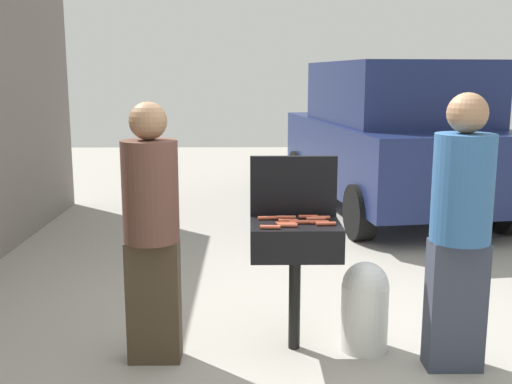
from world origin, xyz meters
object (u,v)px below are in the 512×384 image
object	(u,v)px
hot_dog_5	(288,221)
hot_dog_10	(286,224)
hot_dog_0	(326,224)
hot_dog_4	(270,227)
propane_tank	(365,304)
bbq_grill	(295,244)
person_right	(460,224)
hot_dog_9	(286,217)
hot_dog_3	(299,222)
hot_dog_11	(319,222)
parked_minivan	(390,136)
person_left	(151,225)
hot_dog_7	(308,217)
hot_dog_2	(316,219)
hot_dog_8	(320,218)
hot_dog_1	(267,218)
hot_dog_6	(287,225)

from	to	relation	value
hot_dog_5	hot_dog_10	size ratio (longest dim) A/B	1.00
hot_dog_0	hot_dog_10	xyz separation A→B (m)	(-0.26, 0.00, 0.00)
hot_dog_4	propane_tank	bearing A→B (deg)	11.57
bbq_grill	person_right	size ratio (longest dim) A/B	0.50
bbq_grill	hot_dog_0	distance (m)	0.26
hot_dog_9	person_right	world-z (taller)	person_right
hot_dog_5	person_right	xyz separation A→B (m)	(1.04, -0.31, 0.05)
hot_dog_3	hot_dog_4	world-z (taller)	same
hot_dog_11	parked_minivan	world-z (taller)	parked_minivan
hot_dog_5	propane_tank	xyz separation A→B (m)	(0.52, -0.04, -0.58)
person_left	hot_dog_7	bearing A→B (deg)	2.46
hot_dog_9	person_left	distance (m)	0.92
hot_dog_2	person_right	bearing A→B (deg)	-23.44
hot_dog_8	hot_dog_9	size ratio (longest dim) A/B	1.00
hot_dog_1	hot_dog_3	size ratio (longest dim) A/B	1.00
hot_dog_8	hot_dog_10	size ratio (longest dim) A/B	1.00
hot_dog_1	hot_dog_3	distance (m)	0.24
hot_dog_9	hot_dog_11	distance (m)	0.25
hot_dog_4	hot_dog_10	distance (m)	0.14
bbq_grill	parked_minivan	bearing A→B (deg)	69.64
hot_dog_5	hot_dog_9	xyz separation A→B (m)	(-0.01, 0.10, 0.00)
hot_dog_3	hot_dog_9	xyz separation A→B (m)	(-0.08, 0.14, 0.00)
person_right	hot_dog_2	bearing A→B (deg)	-40.27
propane_tank	bbq_grill	bearing A→B (deg)	177.32
hot_dog_9	hot_dog_2	bearing A→B (deg)	-11.88
person_right	propane_tank	bearing A→B (deg)	-44.94
hot_dog_8	hot_dog_11	size ratio (longest dim) A/B	1.00
hot_dog_10	propane_tank	xyz separation A→B (m)	(0.55, 0.05, -0.58)
hot_dog_2	person_left	world-z (taller)	person_left
propane_tank	person_left	size ratio (longest dim) A/B	0.36
hot_dog_0	hot_dog_8	bearing A→B (deg)	95.08
hot_dog_9	person_right	bearing A→B (deg)	-21.38
hot_dog_4	parked_minivan	bearing A→B (deg)	68.37
propane_tank	person_right	world-z (taller)	person_right
hot_dog_7	hot_dog_8	distance (m)	0.09
hot_dog_3	hot_dog_4	size ratio (longest dim) A/B	1.00
hot_dog_5	person_left	size ratio (longest dim) A/B	0.08
hot_dog_8	person_right	bearing A→B (deg)	-26.18
bbq_grill	propane_tank	distance (m)	0.64
hot_dog_5	hot_dog_9	world-z (taller)	same
hot_dog_7	hot_dog_9	world-z (taller)	same
hot_dog_4	hot_dog_11	world-z (taller)	same
bbq_grill	hot_dog_7	bearing A→B (deg)	53.58
person_left	hot_dog_3	bearing A→B (deg)	-5.18
hot_dog_2	hot_dog_6	world-z (taller)	same
hot_dog_8	parked_minivan	distance (m)	4.54
hot_dog_6	person_right	xyz separation A→B (m)	(1.06, -0.19, 0.05)
hot_dog_1	propane_tank	distance (m)	0.88
hot_dog_3	parked_minivan	bearing A→B (deg)	70.01
hot_dog_4	hot_dog_7	world-z (taller)	same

